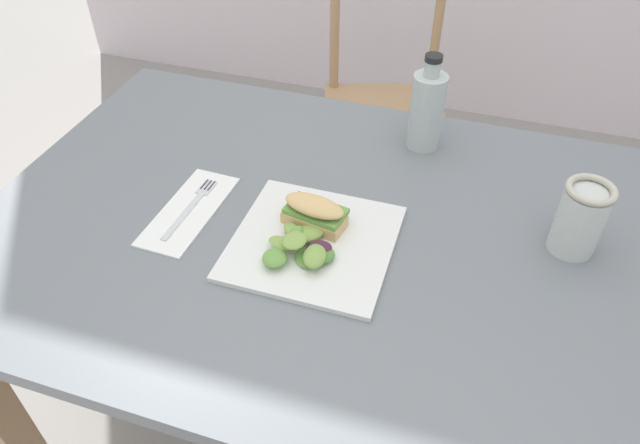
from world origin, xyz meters
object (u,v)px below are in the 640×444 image
chair_wooden_far (384,107)px  mason_jar_iced_tea (579,221)px  bottle_cold_brew (426,114)px  plate_lunch (313,242)px  dining_table (309,267)px  fork_on_napkin (193,204)px  sandwich_half_front (315,212)px

chair_wooden_far → mason_jar_iced_tea: 1.07m
bottle_cold_brew → mason_jar_iced_tea: (0.31, -0.24, -0.02)m
plate_lunch → chair_wooden_far: bearing=94.6°
dining_table → fork_on_napkin: fork_on_napkin is taller
dining_table → bottle_cold_brew: (0.16, 0.32, 0.20)m
chair_wooden_far → fork_on_napkin: chair_wooden_far is taller
dining_table → chair_wooden_far: 0.96m
fork_on_napkin → mason_jar_iced_tea: (0.69, 0.10, 0.06)m
dining_table → plate_lunch: bearing=-63.6°
sandwich_half_front → plate_lunch: bearing=-75.1°
dining_table → fork_on_napkin: (-0.23, -0.02, 0.13)m
chair_wooden_far → plate_lunch: size_ratio=3.07×
chair_wooden_far → fork_on_napkin: 1.03m
chair_wooden_far → bottle_cold_brew: bottle_cold_brew is taller
chair_wooden_far → plate_lunch: chair_wooden_far is taller
sandwich_half_front → bottle_cold_brew: 0.36m
dining_table → sandwich_half_front: 0.16m
mason_jar_iced_tea → bottle_cold_brew: bearing=142.1°
dining_table → mason_jar_iced_tea: (0.47, 0.08, 0.19)m
chair_wooden_far → fork_on_napkin: (-0.17, -0.97, 0.30)m
dining_table → chair_wooden_far: bearing=93.2°
fork_on_napkin → bottle_cold_brew: size_ratio=0.88×
plate_lunch → bottle_cold_brew: bottle_cold_brew is taller
plate_lunch → fork_on_napkin: 0.26m
bottle_cold_brew → plate_lunch: bearing=-108.9°
plate_lunch → sandwich_half_front: (-0.01, 0.04, 0.03)m
sandwich_half_front → bottle_cold_brew: (0.14, 0.33, 0.04)m
plate_lunch → bottle_cold_brew: bearing=71.1°
sandwich_half_front → bottle_cold_brew: bottle_cold_brew is taller
dining_table → sandwich_half_front: (0.02, -0.01, 0.16)m
dining_table → bottle_cold_brew: bottle_cold_brew is taller
plate_lunch → sandwich_half_front: size_ratio=2.27×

